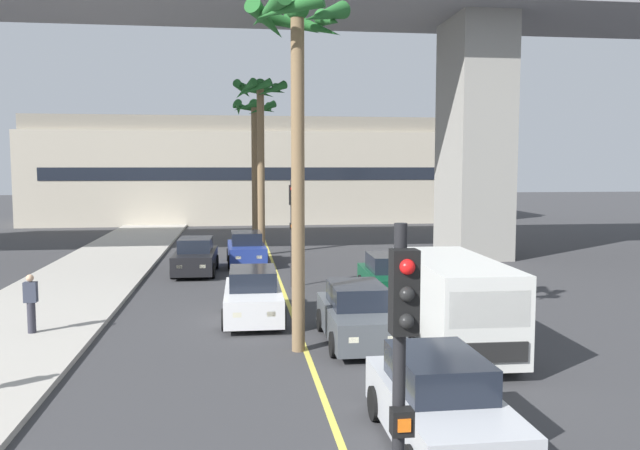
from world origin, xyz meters
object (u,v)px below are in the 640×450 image
(palm_tree_near_median, at_px, (298,65))
(palm_tree_mid_median, at_px, (255,130))
(car_queue_second, at_px, (246,249))
(palm_tree_far_median, at_px, (260,116))
(car_queue_fourth, at_px, (196,257))
(car_queue_front, at_px, (253,296))
(delivery_van, at_px, (453,302))
(traffic_light_median_near, at_px, (401,386))
(traffic_light_median_far, at_px, (292,218))
(car_queue_third, at_px, (390,278))
(pedestrian_mid_block, at_px, (31,302))
(car_queue_sixth, at_px, (357,315))
(car_queue_fifth, at_px, (440,405))

(palm_tree_near_median, xyz_separation_m, palm_tree_mid_median, (-0.38, 24.16, -0.26))
(car_queue_second, bearing_deg, palm_tree_far_median, 75.30)
(palm_tree_near_median, bearing_deg, car_queue_fourth, 105.22)
(car_queue_front, relative_size, delivery_van, 0.78)
(traffic_light_median_near, xyz_separation_m, palm_tree_far_median, (-0.19, 28.34, 4.58))
(car_queue_front, bearing_deg, traffic_light_median_far, 72.00)
(car_queue_second, xyz_separation_m, palm_tree_near_median, (1.09, -14.66, 6.46))
(car_queue_second, xyz_separation_m, traffic_light_median_near, (1.03, -25.13, 1.99))
(car_queue_third, xyz_separation_m, palm_tree_far_median, (-4.10, 11.79, 6.57))
(delivery_van, xyz_separation_m, palm_tree_mid_median, (-4.26, 24.74, 5.64))
(car_queue_front, height_order, delivery_van, delivery_van)
(delivery_van, height_order, traffic_light_median_far, traffic_light_median_far)
(car_queue_front, bearing_deg, car_queue_second, 90.13)
(palm_tree_mid_median, distance_m, pedestrian_mid_block, 23.81)
(car_queue_third, relative_size, traffic_light_median_far, 0.99)
(car_queue_third, bearing_deg, palm_tree_far_median, 109.19)
(palm_tree_far_median, bearing_deg, car_queue_third, -70.81)
(traffic_light_median_far, distance_m, pedestrian_mid_block, 10.24)
(car_queue_fourth, distance_m, car_queue_sixth, 12.74)
(car_queue_fourth, relative_size, pedestrian_mid_block, 2.56)
(car_queue_second, bearing_deg, traffic_light_median_near, -87.65)
(car_queue_front, xyz_separation_m, palm_tree_mid_median, (0.69, 20.64, 6.20))
(traffic_light_median_near, xyz_separation_m, traffic_light_median_far, (0.65, 19.08, 0.00))
(palm_tree_far_median, bearing_deg, palm_tree_mid_median, 91.14)
(palm_tree_mid_median, bearing_deg, car_queue_fifth, -85.83)
(car_queue_front, distance_m, delivery_van, 6.45)
(car_queue_fifth, height_order, palm_tree_near_median, palm_tree_near_median)
(palm_tree_near_median, bearing_deg, car_queue_third, 57.65)
(traffic_light_median_near, relative_size, palm_tree_near_median, 0.47)
(car_queue_fifth, distance_m, palm_tree_mid_median, 30.80)
(traffic_light_median_near, xyz_separation_m, palm_tree_mid_median, (-0.32, 34.63, 4.21))
(traffic_light_median_far, xyz_separation_m, palm_tree_mid_median, (-0.96, 15.55, 4.21))
(car_queue_third, height_order, car_queue_fifth, same)
(car_queue_fifth, relative_size, car_queue_sixth, 1.00)
(palm_tree_mid_median, bearing_deg, car_queue_sixth, -85.10)
(car_queue_second, height_order, delivery_van, delivery_van)
(car_queue_fifth, xyz_separation_m, pedestrian_mid_block, (-8.96, 8.04, 0.28))
(delivery_van, bearing_deg, palm_tree_mid_median, 99.76)
(car_queue_second, height_order, palm_tree_near_median, palm_tree_near_median)
(palm_tree_mid_median, bearing_deg, traffic_light_median_far, -86.45)
(car_queue_second, bearing_deg, traffic_light_median_far, -74.49)
(pedestrian_mid_block, bearing_deg, car_queue_fifth, -41.91)
(car_queue_sixth, xyz_separation_m, palm_tree_far_median, (-1.90, 17.27, 6.57))
(car_queue_second, relative_size, car_queue_fourth, 1.00)
(car_queue_fourth, relative_size, car_queue_fifth, 1.01)
(car_queue_sixth, relative_size, traffic_light_median_far, 0.98)
(car_queue_fourth, relative_size, car_queue_sixth, 1.01)
(palm_tree_far_median, bearing_deg, palm_tree_near_median, -89.19)
(palm_tree_near_median, distance_m, palm_tree_far_median, 17.87)
(car_queue_third, bearing_deg, delivery_van, -89.76)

